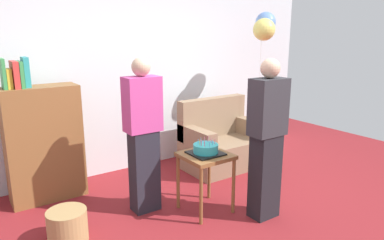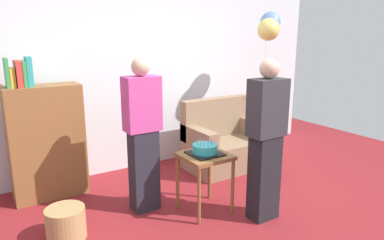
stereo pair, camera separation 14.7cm
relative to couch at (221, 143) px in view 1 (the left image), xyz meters
name	(u,v)px [view 1 (the left image)]	position (x,y,z in m)	size (l,w,h in m)	color
ground_plane	(235,223)	(-0.88, -1.32, -0.34)	(8.00, 8.00, 0.00)	maroon
wall_back	(139,71)	(-0.88, 0.73, 1.01)	(6.00, 0.10, 2.70)	silver
couch	(221,143)	(0.00, 0.00, 0.00)	(1.10, 0.70, 0.96)	#8C7054
bookshelf	(43,142)	(-2.28, 0.35, 0.34)	(0.80, 0.36, 1.62)	brown
side_table	(206,163)	(-0.97, -0.93, 0.20)	(0.48, 0.48, 0.64)	brown
birthday_cake	(206,149)	(-0.97, -0.93, 0.35)	(0.32, 0.32, 0.17)	black
person_blowing_candles	(143,135)	(-1.49, -0.55, 0.49)	(0.36, 0.22, 1.63)	#23232D
person_holding_cake	(267,139)	(-0.55, -1.37, 0.49)	(0.36, 0.22, 1.63)	black
wicker_basket	(67,226)	(-2.36, -0.68, -0.19)	(0.36, 0.36, 0.30)	#A88451
handbag	(270,165)	(0.40, -0.58, -0.24)	(0.28, 0.14, 0.20)	#473328
balloon_bunch	(265,26)	(0.68, -0.08, 1.61)	(0.41, 0.40, 2.15)	silver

